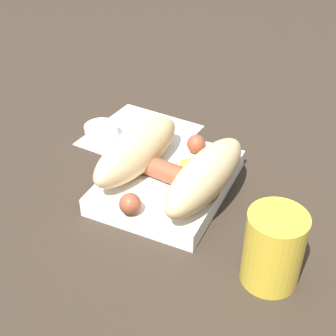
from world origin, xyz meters
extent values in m
plane|color=#33281E|center=(0.00, 0.00, 0.00)|extent=(3.00, 3.00, 0.00)
cube|color=white|center=(0.00, 0.00, 0.01)|extent=(0.20, 0.16, 0.03)
ellipsoid|color=#DBBC84|center=(0.01, -0.04, 0.06)|extent=(0.18, 0.08, 0.06)
ellipsoid|color=#DBBC84|center=(0.02, 0.06, 0.06)|extent=(0.18, 0.08, 0.06)
cylinder|color=brown|center=(0.01, 0.00, 0.04)|extent=(0.05, 0.16, 0.03)
sphere|color=brown|center=(0.09, -0.01, 0.04)|extent=(0.03, 0.03, 0.03)
sphere|color=brown|center=(-0.07, 0.01, 0.04)|extent=(0.03, 0.03, 0.03)
cylinder|color=orange|center=(-0.03, 0.03, 0.03)|extent=(0.05, 0.05, 0.00)
cylinder|color=orange|center=(-0.03, 0.03, 0.03)|extent=(0.05, 0.05, 0.00)
cylinder|color=orange|center=(-0.03, 0.02, 0.03)|extent=(0.02, 0.02, 0.00)
cylinder|color=orange|center=(-0.03, 0.05, 0.03)|extent=(0.05, 0.05, 0.00)
cylinder|color=#F99E4C|center=(-0.06, 0.03, 0.03)|extent=(0.03, 0.03, 0.00)
torus|color=silver|center=(-0.03, 0.02, 0.03)|extent=(0.04, 0.04, 0.00)
cube|color=white|center=(-0.11, -0.10, 0.00)|extent=(0.17, 0.17, 0.00)
cylinder|color=silver|center=(-0.12, -0.11, 0.01)|extent=(0.05, 0.05, 0.02)
cylinder|color=gold|center=(-0.12, -0.11, 0.00)|extent=(0.04, 0.04, 0.01)
cylinder|color=silver|center=(-0.08, -0.16, 0.01)|extent=(0.05, 0.05, 0.02)
cylinder|color=maroon|center=(-0.08, -0.16, 0.00)|extent=(0.04, 0.04, 0.01)
cylinder|color=gold|center=(0.10, 0.17, 0.05)|extent=(0.06, 0.06, 0.09)
camera|label=1|loc=(0.47, 0.22, 0.41)|focal=50.00mm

